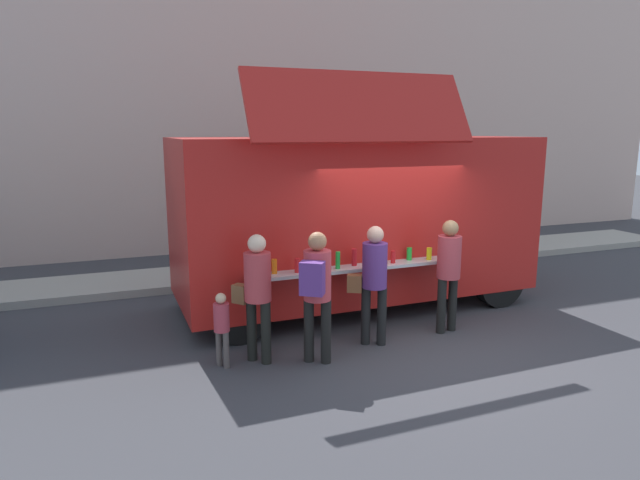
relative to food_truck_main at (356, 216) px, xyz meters
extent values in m
plane|color=#38383D|center=(0.11, -1.97, -1.60)|extent=(60.00, 60.00, 0.00)
cube|color=#9E998E|center=(-4.00, 2.62, -1.53)|extent=(28.00, 1.60, 0.15)
cube|color=#CEAC9F|center=(-3.00, 6.52, 3.01)|extent=(32.00, 2.40, 9.22)
cube|color=#B11D19|center=(0.00, 0.02, 0.01)|extent=(6.07, 2.40, 2.63)
cube|color=#B11D19|center=(-0.59, -1.44, 1.77)|extent=(3.33, 0.68, 1.01)
cube|color=black|center=(-0.59, -1.09, 0.33)|extent=(3.16, 0.14, 1.18)
cube|color=#B7B7BC|center=(-0.59, -1.30, -0.57)|extent=(3.33, 0.39, 0.05)
cylinder|color=orange|center=(-1.84, -1.28, -0.44)|extent=(0.08, 0.08, 0.21)
cylinder|color=red|center=(-1.52, -1.34, -0.44)|extent=(0.08, 0.08, 0.20)
cylinder|color=red|center=(-1.21, -1.27, -0.44)|extent=(0.07, 0.07, 0.20)
cylinder|color=green|center=(-0.90, -1.35, -0.42)|extent=(0.07, 0.07, 0.25)
cylinder|color=red|center=(-0.59, -1.26, -0.42)|extent=(0.08, 0.08, 0.25)
cylinder|color=orange|center=(-0.26, -1.26, -0.42)|extent=(0.07, 0.07, 0.25)
cylinder|color=red|center=(0.03, -1.32, -0.45)|extent=(0.07, 0.07, 0.19)
cylinder|color=green|center=(0.36, -1.23, -0.45)|extent=(0.08, 0.08, 0.20)
cylinder|color=yellow|center=(0.66, -1.32, -0.45)|extent=(0.08, 0.08, 0.19)
cube|color=black|center=(2.97, 0.06, 0.49)|extent=(0.11, 1.97, 1.16)
cylinder|color=black|center=(2.30, 1.06, -1.15)|extent=(0.90, 0.28, 0.90)
cylinder|color=black|center=(2.33, -0.96, -1.15)|extent=(0.90, 0.28, 0.90)
cylinder|color=black|center=(-2.34, 1.00, -1.15)|extent=(0.90, 0.28, 0.90)
cylinder|color=black|center=(-2.31, -1.02, -1.15)|extent=(0.90, 0.28, 0.90)
cylinder|color=#2E6238|center=(3.73, 2.32, -1.12)|extent=(0.60, 0.60, 0.96)
cylinder|color=black|center=(-0.61, -1.73, -1.18)|extent=(0.14, 0.14, 0.85)
cylinder|color=black|center=(-0.41, -1.83, -1.18)|extent=(0.14, 0.14, 0.85)
cylinder|color=#552E77|center=(-0.51, -1.78, -0.43)|extent=(0.35, 0.35, 0.64)
sphere|color=#D5A289|center=(-0.51, -1.78, 0.01)|extent=(0.24, 0.24, 0.24)
cube|color=brown|center=(-0.76, -1.65, -0.70)|extent=(0.25, 0.23, 0.25)
cylinder|color=black|center=(-1.59, -2.01, -1.17)|extent=(0.14, 0.14, 0.87)
cylinder|color=black|center=(-1.39, -2.14, -1.17)|extent=(0.14, 0.14, 0.87)
cylinder|color=#BB3A44|center=(-1.49, -2.08, -0.41)|extent=(0.36, 0.36, 0.66)
sphere|color=#A5714E|center=(-1.49, -2.08, 0.04)|extent=(0.24, 0.24, 0.24)
cube|color=#593081|center=(-1.65, -2.30, -0.37)|extent=(0.35, 0.32, 0.42)
cylinder|color=black|center=(-2.29, -1.70, -1.18)|extent=(0.14, 0.14, 0.85)
cylinder|color=black|center=(-2.14, -1.87, -1.18)|extent=(0.14, 0.14, 0.85)
cylinder|color=#B53A41|center=(-2.21, -1.79, -0.43)|extent=(0.35, 0.35, 0.64)
sphere|color=beige|center=(-2.21, -1.79, 0.01)|extent=(0.24, 0.24, 0.24)
cube|color=brown|center=(-2.39, -1.57, -0.70)|extent=(0.24, 0.25, 0.25)
cylinder|color=black|center=(0.65, -1.73, -1.18)|extent=(0.14, 0.14, 0.85)
cylinder|color=black|center=(0.88, -1.69, -1.18)|extent=(0.14, 0.14, 0.85)
cylinder|color=#AD3A43|center=(0.76, -1.71, -0.43)|extent=(0.35, 0.35, 0.64)
sphere|color=#9A734D|center=(0.76, -1.71, 0.01)|extent=(0.24, 0.24, 0.24)
cylinder|color=#4F4644|center=(-2.74, -1.73, -1.36)|extent=(0.08, 0.08, 0.49)
cylinder|color=#4F4644|center=(-2.67, -1.84, -1.36)|extent=(0.08, 0.08, 0.49)
cylinder|color=#A83645|center=(-2.70, -1.78, -0.92)|extent=(0.20, 0.20, 0.37)
sphere|color=#D1AC89|center=(-2.70, -1.78, -0.67)|extent=(0.14, 0.14, 0.14)
camera|label=1|loc=(-3.95, -8.59, 1.45)|focal=31.10mm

